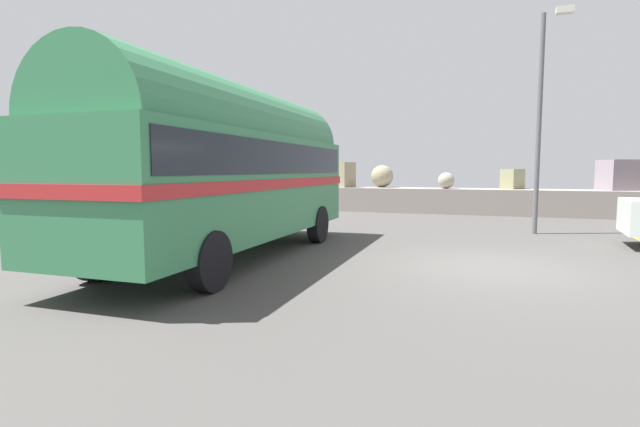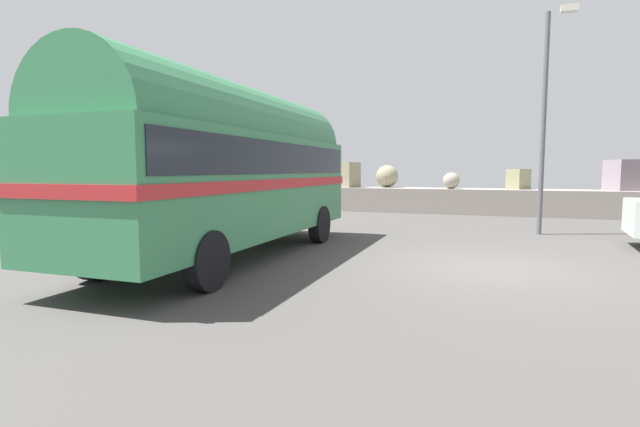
% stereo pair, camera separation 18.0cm
% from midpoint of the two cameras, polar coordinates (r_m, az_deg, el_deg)
% --- Properties ---
extents(ground, '(32.00, 26.00, 0.02)m').
position_cam_midpoint_polar(ground, '(9.70, 19.65, -6.26)').
color(ground, '#454240').
extents(breakwater, '(31.36, 2.06, 2.37)m').
position_cam_midpoint_polar(breakwater, '(21.37, 19.71, 1.81)').
color(breakwater, gray).
rests_on(breakwater, ground).
extents(vintage_coach, '(2.57, 8.62, 3.70)m').
position_cam_midpoint_polar(vintage_coach, '(10.15, -11.54, 6.03)').
color(vintage_coach, black).
rests_on(vintage_coach, ground).
extents(lamp_post, '(0.77, 0.60, 6.38)m').
position_cam_midpoint_polar(lamp_post, '(15.19, 25.19, 11.21)').
color(lamp_post, '#5B5B60').
rests_on(lamp_post, ground).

